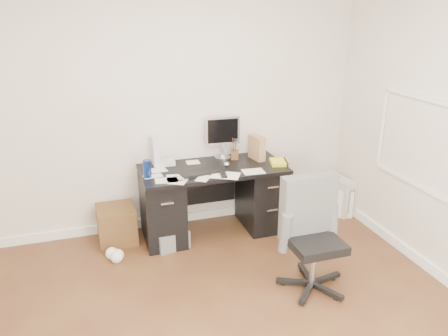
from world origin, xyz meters
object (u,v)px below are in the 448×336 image
Objects in this scene: desk at (213,198)px; lcd_monitor at (222,137)px; pc_tower at (338,195)px; keyboard at (203,172)px; wicker_basket at (117,224)px; office_chair at (315,237)px.

desk is 0.66m from lcd_monitor.
pc_tower is (1.37, -0.21, -0.77)m from lcd_monitor.
keyboard is (-0.15, -0.13, 0.36)m from desk.
wicker_basket is (-2.57, 0.07, -0.02)m from pc_tower.
keyboard is at bearing -15.40° from wicker_basket.
wicker_basket is at bearing 139.10° from office_chair.
pc_tower is at bearing -4.33° from keyboard.
pc_tower is at bearing -4.89° from lcd_monitor.
lcd_monitor is 1.59m from pc_tower.
office_chair reaches higher than wicker_basket.
pc_tower is at bearing 51.28° from office_chair.
desk is at bearing 113.34° from office_chair.
pc_tower is at bearing -1.61° from wicker_basket.
desk is 3.93× the size of wicker_basket.
desk reaches higher than pc_tower.
lcd_monitor reaches higher than keyboard.
pc_tower is (1.55, 0.04, -0.19)m from desk.
wicker_basket is at bearing 164.68° from pc_tower.
wicker_basket is (-1.02, 0.11, -0.21)m from desk.
desk is 1.51× the size of office_chair.
desk is at bearing 167.59° from pc_tower.
wicker_basket is at bearing 154.66° from keyboard.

